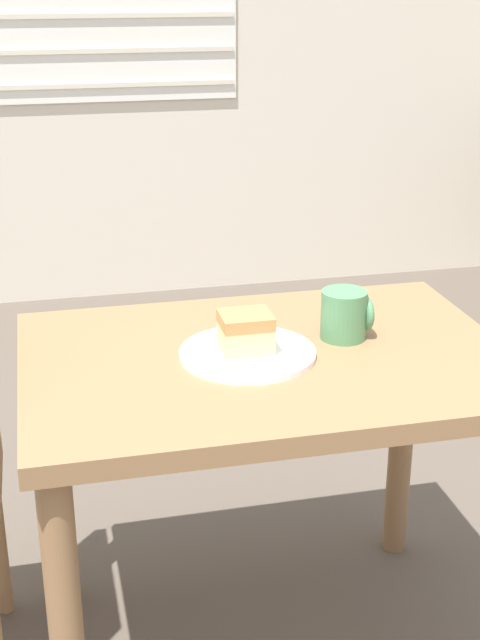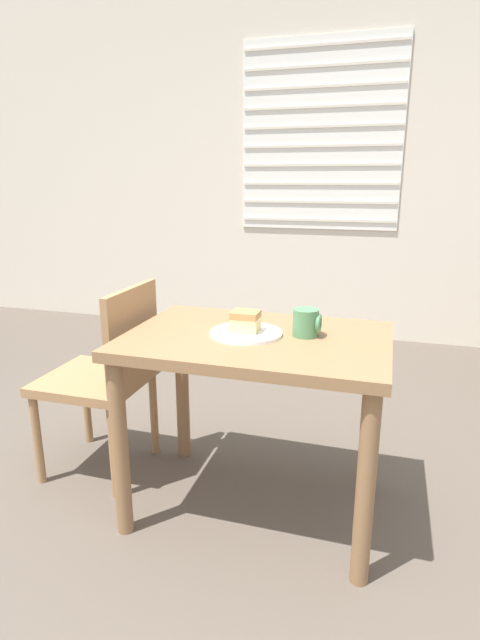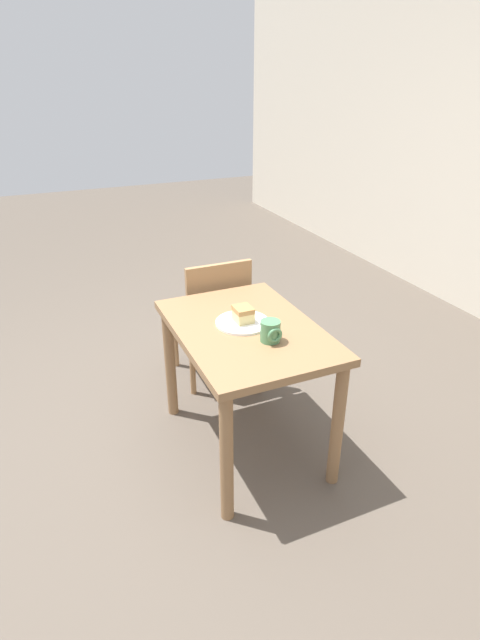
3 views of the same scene
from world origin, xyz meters
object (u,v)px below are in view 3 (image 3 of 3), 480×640
(chair_near_window, at_px, (212,314))
(coffee_mug, at_px, (271,331))
(dining_table_near, at_px, (246,348))
(plate, at_px, (243,322))
(cake_slice, at_px, (243,314))

(chair_near_window, height_order, coffee_mug, chair_near_window)
(dining_table_near, relative_size, coffee_mug, 9.38)
(plate, relative_size, coffee_mug, 2.62)
(chair_near_window, relative_size, cake_slice, 8.57)
(chair_near_window, relative_size, coffee_mug, 8.34)
(chair_near_window, height_order, cake_slice, chair_near_window)
(plate, height_order, cake_slice, cake_slice)
(dining_table_near, relative_size, plate, 3.58)
(dining_table_near, bearing_deg, cake_slice, 176.98)
(dining_table_near, bearing_deg, chair_near_window, 173.66)
(dining_table_near, xyz_separation_m, coffee_mug, (0.18, 0.04, 0.17))
(cake_slice, bearing_deg, plate, -52.59)
(chair_near_window, distance_m, cake_slice, 0.71)
(dining_table_near, height_order, chair_near_window, chair_near_window)
(dining_table_near, relative_size, chair_near_window, 1.12)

